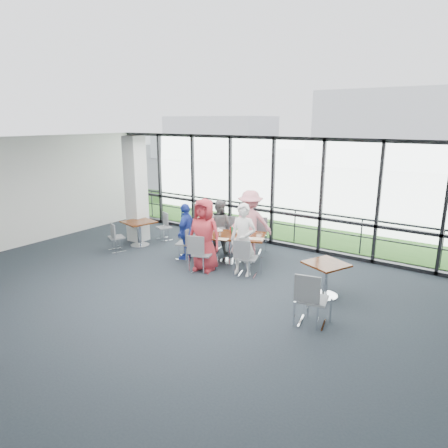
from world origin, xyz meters
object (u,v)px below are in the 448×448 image
Objects in this scene: diner_far_left at (219,226)px; chair_main_fl at (224,235)px; chair_main_nr at (248,258)px; side_table_right at (326,269)px; main_table at (230,240)px; chair_main_nl at (203,254)px; side_table_left at (139,225)px; chair_spare_r at (313,299)px; chair_spare_lb at (164,227)px; diner_end at (186,232)px; diner_near_left at (204,235)px; chair_main_fr at (253,236)px; chair_main_end at (185,243)px; structural_column at (136,189)px; chair_spare_la at (116,237)px; diner_near_right at (243,240)px; diner_far_right at (250,223)px.

diner_far_left reaches higher than chair_main_fl.
diner_far_left is 1.94m from chair_main_nr.
diner_far_left is (-3.55, 1.16, 0.14)m from side_table_right.
main_table is 2.19× the size of chair_main_nl.
chair_spare_r reaches higher than side_table_left.
main_table is 2.47× the size of chair_spare_lb.
diner_near_left is at bearing 51.99° from diner_end.
diner_end reaches higher than side_table_right.
diner_far_left is 1.55× the size of chair_main_fr.
chair_main_nl is at bearing -121.79° from main_table.
side_table_right is 3.70m from chair_main_fl.
chair_main_end is (-0.05, -0.00, -0.34)m from diner_end.
structural_column is 3.87× the size of chair_spare_la.
chair_main_end reaches higher than side_table_right.
chair_main_end is 1.05× the size of chair_spare_lb.
main_table is at bearing 135.57° from diner_far_left.
chair_main_fl is 1.22m from chair_main_end.
chair_main_fl is 1.12× the size of chair_main_end.
diner_near_right is at bearing 67.72° from chair_main_end.
chair_main_nl is at bearing -173.75° from side_table_right.
diner_far_right reaches higher than diner_far_left.
chair_main_fl is at bearing 11.81° from structural_column.
chair_spare_lb is (0.36, 1.59, -0.00)m from chair_spare_la.
chair_main_fl is 3.06m from chair_spare_la.
chair_main_nr is at bearing 136.35° from chair_spare_r.
diner_near_right is at bearing 178.04° from side_table_right.
diner_end is at bearing 177.48° from side_table_right.
main_table is (3.47, -0.04, -0.99)m from structural_column.
diner_far_right is at bearing 54.05° from chair_spare_la.
diner_near_right is 0.97× the size of diner_far_right.
chair_spare_r is (6.56, -1.97, -1.11)m from structural_column.
chair_spare_lb is (-2.90, -0.52, -0.08)m from chair_main_fr.
structural_column is at bearing 145.68° from chair_main_nl.
chair_main_nr is at bearing 133.22° from chair_main_fl.
diner_end is (-3.93, 0.17, 0.15)m from side_table_right.
structural_column reaches higher than chair_main_nr.
main_table is 1.34× the size of diner_far_left.
diner_far_left is (-0.72, 0.51, 0.14)m from main_table.
chair_main_fl reaches higher than side_table_left.
structural_column is 3.64m from chair_main_nl.
chair_spare_r is at bearing -26.30° from diner_near_left.
chair_main_nr reaches higher than side_table_right.
chair_main_nl is 1.10m from chair_main_end.
diner_end is 1.10m from chair_main_nl.
chair_spare_r is (0.25, -1.28, -0.12)m from side_table_right.
diner_near_right is 2.15× the size of chair_spare_lb.
chair_spare_lb is at bearing -5.12° from chair_main_fl.
chair_spare_lb is (-2.81, 0.49, -0.20)m from main_table.
diner_end is at bearing 175.03° from chair_spare_lb.
diner_near_left is at bearing 44.44° from diner_far_right.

